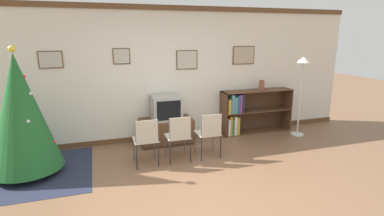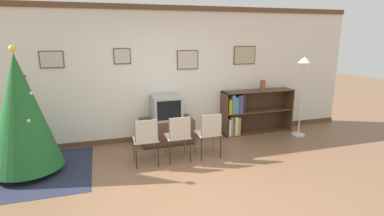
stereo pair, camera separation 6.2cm
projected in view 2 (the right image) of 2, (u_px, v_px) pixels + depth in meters
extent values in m
plane|color=brown|center=(198.00, 196.00, 4.08)|extent=(24.00, 24.00, 0.00)
cube|color=silver|center=(159.00, 75.00, 6.07)|extent=(8.76, 0.08, 2.70)
cube|color=brown|center=(158.00, 7.00, 5.71)|extent=(8.76, 0.03, 0.10)
cube|color=brown|center=(162.00, 136.00, 6.33)|extent=(8.76, 0.03, 0.10)
cube|color=brown|center=(52.00, 60.00, 5.37)|extent=(0.41, 0.02, 0.31)
cube|color=#BCB7A8|center=(52.00, 60.00, 5.36)|extent=(0.37, 0.01, 0.27)
cube|color=brown|center=(122.00, 56.00, 5.72)|extent=(0.32, 0.02, 0.30)
cube|color=#BCB7A8|center=(122.00, 56.00, 5.71)|extent=(0.29, 0.01, 0.27)
cube|color=brown|center=(188.00, 60.00, 6.12)|extent=(0.45, 0.02, 0.39)
cube|color=#BCB7A8|center=(188.00, 60.00, 6.11)|extent=(0.41, 0.01, 0.35)
cube|color=brown|center=(245.00, 55.00, 6.47)|extent=(0.51, 0.02, 0.39)
cube|color=tan|center=(245.00, 55.00, 6.46)|extent=(0.48, 0.01, 0.35)
cube|color=#23283D|center=(30.00, 173.00, 4.76)|extent=(1.89, 1.84, 0.01)
cylinder|color=maroon|center=(29.00, 170.00, 4.75)|extent=(0.36, 0.36, 0.10)
cone|color=#1E5B28|center=(21.00, 112.00, 4.52)|extent=(1.06, 1.06, 1.79)
sphere|color=yellow|center=(12.00, 49.00, 4.30)|extent=(0.10, 0.10, 0.10)
sphere|color=silver|center=(29.00, 121.00, 4.35)|extent=(0.05, 0.05, 0.05)
sphere|color=#1E4CB2|center=(24.00, 132.00, 4.95)|extent=(0.04, 0.04, 0.04)
sphere|color=silver|center=(31.00, 93.00, 4.46)|extent=(0.06, 0.06, 0.06)
sphere|color=#1E4CB2|center=(27.00, 98.00, 4.69)|extent=(0.05, 0.05, 0.05)
sphere|color=red|center=(24.00, 77.00, 4.44)|extent=(0.05, 0.05, 0.05)
sphere|color=red|center=(18.00, 73.00, 4.47)|extent=(0.05, 0.05, 0.05)
sphere|color=red|center=(54.00, 141.00, 4.73)|extent=(0.06, 0.06, 0.06)
cube|color=#412A1A|center=(167.00, 142.00, 6.08)|extent=(0.99, 0.52, 0.05)
cube|color=brown|center=(167.00, 130.00, 6.02)|extent=(1.03, 0.54, 0.46)
cube|color=#9E9E99|center=(166.00, 107.00, 5.91)|extent=(0.56, 0.52, 0.48)
cube|color=black|center=(169.00, 110.00, 5.66)|extent=(0.46, 0.01, 0.37)
cube|color=#BCB29E|center=(145.00, 139.00, 5.02)|extent=(0.40, 0.40, 0.02)
cube|color=#BCB29E|center=(147.00, 132.00, 4.79)|extent=(0.35, 0.02, 0.38)
cylinder|color=#4C4C51|center=(134.00, 149.00, 5.19)|extent=(0.02, 0.02, 0.42)
cylinder|color=#4C4C51|center=(154.00, 147.00, 5.29)|extent=(0.02, 0.02, 0.42)
cylinder|color=#4C4C51|center=(136.00, 157.00, 4.85)|extent=(0.02, 0.02, 0.42)
cylinder|color=#4C4C51|center=(158.00, 154.00, 4.96)|extent=(0.02, 0.02, 0.42)
cylinder|color=#4C4C51|center=(136.00, 145.00, 4.81)|extent=(0.02, 0.02, 0.82)
cylinder|color=#4C4C51|center=(158.00, 143.00, 4.91)|extent=(0.02, 0.02, 0.82)
cube|color=#BCB29E|center=(177.00, 136.00, 5.18)|extent=(0.40, 0.40, 0.02)
cube|color=#BCB29E|center=(180.00, 128.00, 4.95)|extent=(0.35, 0.02, 0.38)
cylinder|color=#4C4C51|center=(165.00, 146.00, 5.35)|extent=(0.02, 0.02, 0.42)
cylinder|color=#4C4C51|center=(185.00, 143.00, 5.45)|extent=(0.02, 0.02, 0.42)
cylinder|color=#4C4C51|center=(170.00, 153.00, 5.01)|extent=(0.02, 0.02, 0.42)
cylinder|color=#4C4C51|center=(190.00, 151.00, 5.12)|extent=(0.02, 0.02, 0.42)
cylinder|color=#4C4C51|center=(170.00, 142.00, 4.97)|extent=(0.02, 0.02, 0.82)
cylinder|color=#4C4C51|center=(190.00, 140.00, 5.07)|extent=(0.02, 0.02, 0.82)
cube|color=#BCB29E|center=(208.00, 133.00, 5.34)|extent=(0.40, 0.40, 0.02)
cube|color=#BCB29E|center=(212.00, 126.00, 5.11)|extent=(0.35, 0.02, 0.38)
cylinder|color=#4C4C51|center=(195.00, 142.00, 5.51)|extent=(0.02, 0.02, 0.42)
cylinder|color=#4C4C51|center=(213.00, 140.00, 5.61)|extent=(0.02, 0.02, 0.42)
cylinder|color=#4C4C51|center=(201.00, 149.00, 5.17)|extent=(0.02, 0.02, 0.42)
cylinder|color=#4C4C51|center=(221.00, 147.00, 5.28)|extent=(0.02, 0.02, 0.42)
cylinder|color=#4C4C51|center=(201.00, 139.00, 5.13)|extent=(0.02, 0.02, 0.82)
cylinder|color=#4C4C51|center=(221.00, 136.00, 5.23)|extent=(0.02, 0.02, 0.82)
cube|color=brown|center=(224.00, 114.00, 6.44)|extent=(0.02, 0.36, 0.95)
cube|color=brown|center=(288.00, 109.00, 6.90)|extent=(0.02, 0.36, 0.95)
cube|color=brown|center=(258.00, 91.00, 6.56)|extent=(1.63, 0.36, 0.02)
cube|color=brown|center=(256.00, 131.00, 6.78)|extent=(1.63, 0.36, 0.02)
cube|color=brown|center=(257.00, 111.00, 6.67)|extent=(1.59, 0.36, 0.02)
cube|color=#492F1E|center=(253.00, 110.00, 6.83)|extent=(1.63, 0.01, 0.95)
cube|color=silver|center=(228.00, 127.00, 6.50)|extent=(0.05, 0.29, 0.36)
cube|color=orange|center=(230.00, 126.00, 6.49)|extent=(0.04, 0.24, 0.41)
cube|color=#337547|center=(232.00, 126.00, 6.52)|extent=(0.04, 0.28, 0.35)
cube|color=silver|center=(234.00, 125.00, 6.53)|extent=(0.06, 0.28, 0.41)
cube|color=gold|center=(237.00, 126.00, 6.53)|extent=(0.06, 0.22, 0.39)
cube|color=gold|center=(228.00, 106.00, 6.38)|extent=(0.06, 0.27, 0.31)
cube|color=teal|center=(232.00, 104.00, 6.37)|extent=(0.07, 0.22, 0.40)
cube|color=teal|center=(235.00, 105.00, 6.41)|extent=(0.07, 0.25, 0.35)
cube|color=#2D4C93|center=(237.00, 104.00, 6.44)|extent=(0.05, 0.28, 0.38)
cube|color=#7A3D7F|center=(239.00, 103.00, 6.45)|extent=(0.05, 0.28, 0.40)
cube|color=#232328|center=(242.00, 103.00, 6.47)|extent=(0.05, 0.29, 0.40)
cylinder|color=brown|center=(263.00, 86.00, 6.52)|extent=(0.12, 0.12, 0.21)
torus|color=brown|center=(263.00, 81.00, 6.49)|extent=(0.10, 0.10, 0.02)
cylinder|color=silver|center=(298.00, 135.00, 6.55)|extent=(0.28, 0.28, 0.03)
cylinder|color=silver|center=(301.00, 99.00, 6.36)|extent=(0.03, 0.03, 1.55)
cone|color=white|center=(305.00, 60.00, 6.16)|extent=(0.28, 0.28, 0.12)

